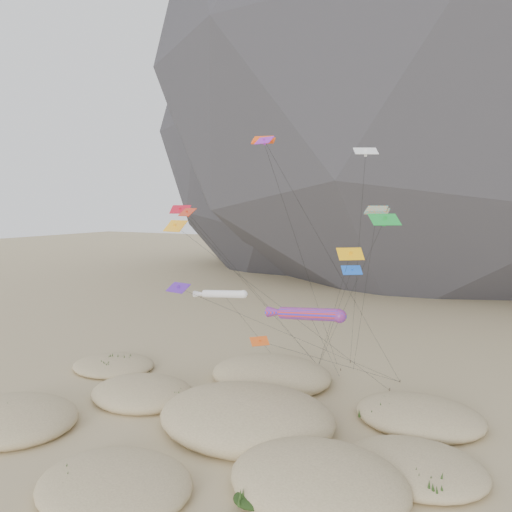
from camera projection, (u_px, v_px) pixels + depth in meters
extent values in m
plane|color=#CCB789|center=(207.00, 447.00, 42.54)|extent=(500.00, 500.00, 0.00)
ellipsoid|color=black|center=(462.00, 57.00, 134.32)|extent=(191.54, 147.29, 156.00)
ellipsoid|color=#2B2B30|center=(315.00, 132.00, 163.56)|extent=(136.20, 127.83, 116.00)
ellipsoid|color=#CCB789|center=(11.00, 419.00, 46.50)|extent=(13.05, 11.09, 2.87)
ellipsoid|color=#CCB789|center=(115.00, 485.00, 35.82)|extent=(11.80, 10.03, 2.41)
ellipsoid|color=#CCB789|center=(318.00, 481.00, 35.74)|extent=(13.12, 11.15, 3.74)
ellipsoid|color=#CCB789|center=(142.00, 393.00, 53.05)|extent=(11.33, 9.63, 2.72)
ellipsoid|color=#CCB789|center=(246.00, 416.00, 46.36)|extent=(16.81, 14.29, 4.21)
ellipsoid|color=#CCB789|center=(415.00, 466.00, 38.44)|extent=(10.93, 9.29, 2.15)
ellipsoid|color=#CCB789|center=(271.00, 375.00, 58.21)|extent=(14.34, 12.19, 3.48)
ellipsoid|color=#CCB789|center=(419.00, 416.00, 47.42)|extent=(11.99, 10.19, 2.55)
ellipsoid|color=#CCB789|center=(114.00, 365.00, 62.79)|extent=(10.67, 9.07, 1.75)
ellipsoid|color=black|center=(9.00, 416.00, 46.53)|extent=(2.45, 2.09, 0.73)
ellipsoid|color=black|center=(40.00, 416.00, 46.87)|extent=(2.64, 2.26, 0.79)
ellipsoid|color=black|center=(65.00, 487.00, 35.38)|extent=(2.52, 2.16, 0.76)
ellipsoid|color=black|center=(132.00, 494.00, 34.74)|extent=(2.28, 1.95, 0.68)
ellipsoid|color=black|center=(305.00, 482.00, 35.27)|extent=(2.78, 2.38, 0.83)
ellipsoid|color=black|center=(252.00, 500.00, 33.57)|extent=(2.62, 2.24, 0.79)
ellipsoid|color=black|center=(146.00, 385.00, 54.81)|extent=(2.62, 2.24, 0.78)
ellipsoid|color=black|center=(172.00, 397.00, 51.64)|extent=(2.18, 1.86, 0.65)
ellipsoid|color=black|center=(269.00, 418.00, 45.59)|extent=(3.91, 3.35, 1.17)
ellipsoid|color=black|center=(293.00, 427.00, 44.00)|extent=(2.46, 2.11, 0.74)
ellipsoid|color=black|center=(237.00, 436.00, 42.54)|extent=(2.67, 2.29, 0.80)
ellipsoid|color=black|center=(428.00, 490.00, 35.04)|extent=(2.07, 1.77, 0.62)
ellipsoid|color=black|center=(278.00, 374.00, 57.86)|extent=(3.13, 2.67, 0.94)
ellipsoid|color=black|center=(290.00, 383.00, 55.19)|extent=(2.42, 2.07, 0.73)
ellipsoid|color=black|center=(395.00, 412.00, 47.98)|extent=(2.61, 2.23, 0.78)
ellipsoid|color=black|center=(373.00, 416.00, 47.32)|extent=(2.24, 1.92, 0.67)
ellipsoid|color=black|center=(121.00, 362.00, 63.63)|extent=(2.32, 1.99, 0.70)
ellipsoid|color=black|center=(106.00, 371.00, 60.77)|extent=(1.99, 1.71, 0.60)
cylinder|color=#3F2D1E|center=(272.00, 370.00, 61.58)|extent=(0.08, 0.08, 0.30)
cylinder|color=#3F2D1E|center=(318.00, 365.00, 63.56)|extent=(0.08, 0.08, 0.30)
cylinder|color=#3F2D1E|center=(341.00, 370.00, 61.87)|extent=(0.08, 0.08, 0.30)
cylinder|color=#3F2D1E|center=(350.00, 362.00, 64.91)|extent=(0.08, 0.08, 0.30)
cylinder|color=#3F2D1E|center=(390.00, 390.00, 55.22)|extent=(0.08, 0.08, 0.30)
cylinder|color=#3F2D1E|center=(277.00, 363.00, 64.38)|extent=(0.08, 0.08, 0.30)
cylinder|color=#3F2D1E|center=(400.00, 381.00, 57.86)|extent=(0.08, 0.08, 0.30)
cylinder|color=#3F2D1E|center=(240.00, 362.00, 64.96)|extent=(0.08, 0.08, 0.30)
cylinder|color=red|center=(309.00, 314.00, 46.01)|extent=(6.57, 2.47, 1.83)
sphere|color=red|center=(340.00, 316.00, 43.98)|extent=(1.23, 1.23, 1.23)
cone|color=red|center=(279.00, 312.00, 48.24)|extent=(2.81, 1.57, 1.31)
cylinder|color=black|center=(326.00, 349.00, 52.96)|extent=(1.37, 13.81, 10.53)
cylinder|color=white|center=(223.00, 294.00, 53.60)|extent=(5.10, 0.90, 1.16)
sphere|color=white|center=(244.00, 294.00, 52.39)|extent=(0.85, 0.85, 0.85)
cone|color=white|center=(202.00, 294.00, 54.94)|extent=(2.08, 0.76, 0.87)
cylinder|color=black|center=(254.00, 332.00, 59.27)|extent=(1.09, 12.10, 11.00)
cube|color=#FF4D0D|center=(263.00, 141.00, 52.54)|extent=(2.59, 1.49, 0.73)
cube|color=#FF4D0D|center=(263.00, 139.00, 52.52)|extent=(2.19, 1.19, 0.71)
cylinder|color=black|center=(304.00, 264.00, 58.47)|extent=(4.49, 12.54, 27.26)
cube|color=orange|center=(377.00, 211.00, 49.11)|extent=(2.41, 1.12, 0.65)
cube|color=orange|center=(377.00, 209.00, 49.09)|extent=(2.05, 0.89, 0.65)
cylinder|color=black|center=(364.00, 300.00, 55.75)|extent=(4.97, 10.16, 19.93)
cube|color=purple|center=(264.00, 140.00, 51.23)|extent=(2.10, 1.37, 0.80)
cube|color=purple|center=(264.00, 142.00, 51.25)|extent=(0.29, 0.31, 0.65)
cylinder|color=black|center=(336.00, 268.00, 54.55)|extent=(12.41, 10.73, 27.10)
cube|color=#FFAF0D|center=(350.00, 254.00, 42.24)|extent=(2.39, 2.13, 0.98)
cube|color=#FFAF0D|center=(350.00, 256.00, 42.26)|extent=(0.42, 0.44, 0.72)
cylinder|color=black|center=(331.00, 321.00, 52.90)|extent=(9.11, 17.54, 16.38)
cube|color=#FFAB1A|center=(175.00, 226.00, 52.37)|extent=(2.88, 1.84, 1.18)
cube|color=#FFAB1A|center=(175.00, 227.00, 52.39)|extent=(0.41, 0.47, 0.87)
cylinder|color=black|center=(285.00, 310.00, 53.80)|extent=(20.32, 11.57, 18.29)
cube|color=white|center=(366.00, 151.00, 46.95)|extent=(2.50, 2.11, 0.74)
cube|color=white|center=(366.00, 153.00, 46.97)|extent=(0.32, 0.29, 0.76)
cylinder|color=black|center=(357.00, 274.00, 55.94)|extent=(5.36, 14.60, 25.56)
cube|color=#E05215|center=(260.00, 341.00, 46.83)|extent=(1.83, 1.85, 0.68)
cube|color=#E05215|center=(260.00, 343.00, 46.85)|extent=(0.30, 0.30, 0.59)
cylinder|color=black|center=(337.00, 364.00, 52.35)|extent=(9.90, 16.68, 7.76)
cube|color=#4F1BA0|center=(178.00, 288.00, 53.29)|extent=(2.74, 1.81, 0.86)
cube|color=#4F1BA0|center=(178.00, 289.00, 53.30)|extent=(0.34, 0.27, 0.88)
cylinder|color=black|center=(294.00, 337.00, 55.58)|extent=(20.76, 14.53, 11.68)
cube|color=blue|center=(352.00, 270.00, 44.98)|extent=(1.99, 1.73, 0.76)
cube|color=blue|center=(352.00, 272.00, 44.99)|extent=(0.32, 0.33, 0.60)
cylinder|color=black|center=(332.00, 326.00, 54.27)|extent=(8.51, 14.96, 14.65)
cube|color=green|center=(385.00, 220.00, 46.18)|extent=(3.06, 2.86, 1.05)
cube|color=green|center=(385.00, 221.00, 46.20)|extent=(0.45, 0.45, 0.95)
cylinder|color=black|center=(346.00, 304.00, 54.87)|extent=(10.66, 11.96, 19.16)
cube|color=red|center=(180.00, 209.00, 50.32)|extent=(2.18, 1.37, 0.85)
cube|color=red|center=(180.00, 211.00, 50.34)|extent=(0.30, 0.33, 0.67)
cylinder|color=black|center=(257.00, 297.00, 56.95)|extent=(8.76, 17.15, 20.05)
cube|color=red|center=(187.00, 212.00, 48.77)|extent=(2.17, 1.64, 0.78)
cube|color=red|center=(187.00, 214.00, 48.79)|extent=(0.31, 0.31, 0.66)
cylinder|color=black|center=(261.00, 299.00, 56.17)|extent=(7.21, 18.13, 19.79)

